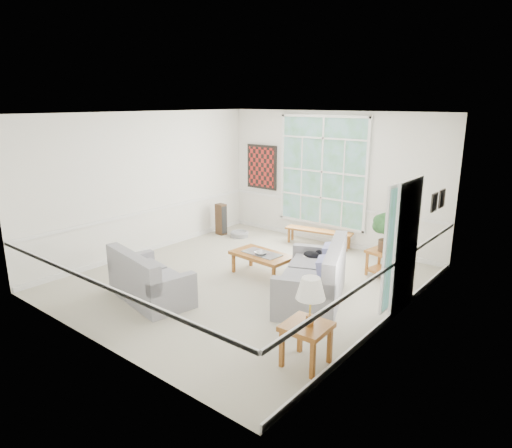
% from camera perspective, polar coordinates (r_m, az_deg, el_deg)
% --- Properties ---
extents(floor, '(5.50, 6.00, 0.01)m').
position_cam_1_polar(floor, '(8.50, -1.38, -7.04)').
color(floor, '#AAA490').
rests_on(floor, ground).
extents(ceiling, '(5.50, 6.00, 0.02)m').
position_cam_1_polar(ceiling, '(7.87, -1.52, 13.65)').
color(ceiling, white).
rests_on(ceiling, ground).
extents(wall_back, '(5.50, 0.02, 3.00)m').
position_cam_1_polar(wall_back, '(10.48, 9.30, 5.59)').
color(wall_back, white).
rests_on(wall_back, ground).
extents(wall_front, '(5.50, 0.02, 3.00)m').
position_cam_1_polar(wall_front, '(6.16, -19.86, -1.87)').
color(wall_front, white).
rests_on(wall_front, ground).
extents(wall_left, '(0.02, 6.00, 3.00)m').
position_cam_1_polar(wall_left, '(10.03, -13.54, 4.94)').
color(wall_left, white).
rests_on(wall_left, ground).
extents(wall_right, '(0.02, 6.00, 3.00)m').
position_cam_1_polar(wall_right, '(6.66, 16.87, -0.38)').
color(wall_right, white).
rests_on(wall_right, ground).
extents(window_back, '(2.30, 0.08, 2.40)m').
position_cam_1_polar(window_back, '(10.52, 8.28, 6.50)').
color(window_back, white).
rests_on(window_back, wall_back).
extents(entry_door, '(0.08, 0.90, 2.10)m').
position_cam_1_polar(entry_door, '(7.34, 18.13, -2.73)').
color(entry_door, white).
rests_on(entry_door, floor).
extents(door_sidelight, '(0.08, 0.26, 1.90)m').
position_cam_1_polar(door_sidelight, '(6.74, 16.24, -3.24)').
color(door_sidelight, white).
rests_on(door_sidelight, wall_right).
extents(wall_art, '(0.90, 0.06, 1.10)m').
position_cam_1_polar(wall_art, '(11.50, 0.70, 7.14)').
color(wall_art, '#5B1612').
rests_on(wall_art, wall_back).
extents(wall_frame_near, '(0.04, 0.26, 0.32)m').
position_cam_1_polar(wall_frame_near, '(8.27, 21.32, 2.55)').
color(wall_frame_near, black).
rests_on(wall_frame_near, wall_right).
extents(wall_frame_far, '(0.04, 0.26, 0.32)m').
position_cam_1_polar(wall_frame_far, '(8.64, 22.16, 2.98)').
color(wall_frame_far, black).
rests_on(wall_frame_far, wall_right).
extents(loveseat_right, '(1.58, 2.05, 0.99)m').
position_cam_1_polar(loveseat_right, '(7.54, 6.97, -6.05)').
color(loveseat_right, gray).
rests_on(loveseat_right, floor).
extents(loveseat_front, '(1.70, 1.09, 0.85)m').
position_cam_1_polar(loveseat_front, '(7.78, -13.03, -6.22)').
color(loveseat_front, gray).
rests_on(loveseat_front, floor).
extents(coffee_table, '(1.21, 0.71, 0.43)m').
position_cam_1_polar(coffee_table, '(8.64, 0.71, -5.09)').
color(coffee_table, brown).
rests_on(coffee_table, floor).
extents(pewter_bowl, '(0.35, 0.35, 0.07)m').
position_cam_1_polar(pewter_bowl, '(8.50, 0.67, -3.63)').
color(pewter_bowl, '#A2A2A7').
rests_on(pewter_bowl, coffee_table).
extents(window_bench, '(1.58, 0.59, 0.36)m').
position_cam_1_polar(window_bench, '(10.51, 7.80, -1.72)').
color(window_bench, brown).
rests_on(window_bench, floor).
extents(end_table, '(0.58, 0.58, 0.50)m').
position_cam_1_polar(end_table, '(8.95, 15.49, -4.71)').
color(end_table, brown).
rests_on(end_table, floor).
extents(houseplant, '(0.52, 0.52, 0.87)m').
position_cam_1_polar(houseplant, '(8.71, 15.97, -0.56)').
color(houseplant, '#234B23').
rests_on(houseplant, end_table).
extents(side_table, '(0.57, 0.57, 0.55)m').
position_cam_1_polar(side_table, '(5.90, 6.28, -14.74)').
color(side_table, brown).
rests_on(side_table, floor).
extents(table_lamp, '(0.44, 0.44, 0.62)m').
position_cam_1_polar(table_lamp, '(5.61, 6.80, -9.65)').
color(table_lamp, white).
rests_on(table_lamp, side_table).
extents(pet_bed, '(0.56, 0.56, 0.13)m').
position_cam_1_polar(pet_bed, '(11.12, -2.09, -1.26)').
color(pet_bed, gray).
rests_on(pet_bed, floor).
extents(floor_speaker, '(0.25, 0.21, 0.77)m').
position_cam_1_polar(floor_speaker, '(11.26, -4.40, 0.60)').
color(floor_speaker, '#3D2817').
rests_on(floor_speaker, floor).
extents(cat, '(0.36, 0.29, 0.15)m').
position_cam_1_polar(cat, '(8.13, 6.97, -3.83)').
color(cat, black).
rests_on(cat, loveseat_right).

